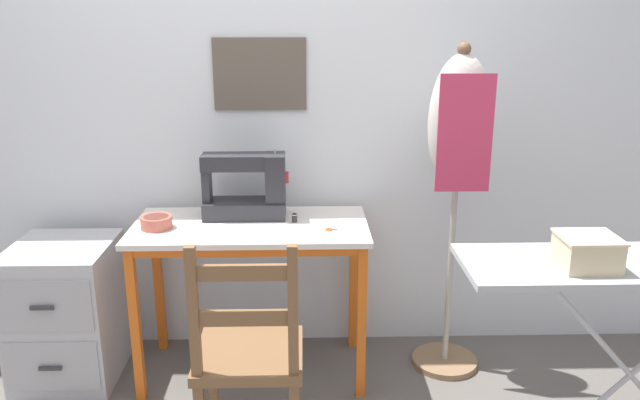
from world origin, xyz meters
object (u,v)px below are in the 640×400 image
(scissors, at_px, (337,230))
(dress_form, at_px, (458,146))
(thread_spool_near_machine, at_px, (294,218))
(storage_box, at_px, (587,252))
(fabric_bowl, at_px, (156,222))
(sewing_machine, at_px, (249,188))
(wooden_chair, at_px, (249,357))
(filing_cabinet, at_px, (68,312))

(scissors, distance_m, dress_form, 0.66)
(thread_spool_near_machine, distance_m, storage_box, 1.29)
(fabric_bowl, distance_m, dress_form, 1.40)
(sewing_machine, distance_m, thread_spool_near_machine, 0.26)
(scissors, relative_size, storage_box, 0.81)
(sewing_machine, bearing_deg, storage_box, -37.44)
(dress_form, bearing_deg, scissors, -166.72)
(dress_form, bearing_deg, fabric_bowl, -176.80)
(wooden_chair, bearing_deg, fabric_bowl, 127.43)
(storage_box, bearing_deg, filing_cabinet, 158.93)
(filing_cabinet, bearing_deg, thread_spool_near_machine, 1.48)
(wooden_chair, bearing_deg, sewing_machine, 93.43)
(scissors, distance_m, filing_cabinet, 1.34)
(scissors, height_order, wooden_chair, wooden_chair)
(scissors, relative_size, wooden_chair, 0.16)
(filing_cabinet, bearing_deg, scissors, -4.06)
(fabric_bowl, relative_size, scissors, 0.92)
(thread_spool_near_machine, height_order, storage_box, storage_box)
(wooden_chair, distance_m, dress_form, 1.30)
(scissors, bearing_deg, fabric_bowl, 176.16)
(sewing_machine, bearing_deg, scissors, -27.69)
(thread_spool_near_machine, height_order, filing_cabinet, thread_spool_near_machine)
(dress_form, height_order, storage_box, dress_form)
(filing_cabinet, bearing_deg, fabric_bowl, -4.44)
(wooden_chair, distance_m, storage_box, 1.25)
(sewing_machine, relative_size, thread_spool_near_machine, 9.72)
(fabric_bowl, bearing_deg, sewing_machine, 21.03)
(wooden_chair, relative_size, filing_cabinet, 1.41)
(dress_form, distance_m, storage_box, 0.89)
(dress_form, relative_size, storage_box, 8.23)
(sewing_machine, xyz_separation_m, scissors, (0.40, -0.21, -0.14))
(fabric_bowl, bearing_deg, dress_form, 3.20)
(fabric_bowl, relative_size, wooden_chair, 0.15)
(dress_form, bearing_deg, thread_spool_near_machine, -179.04)
(sewing_machine, height_order, storage_box, sewing_machine)
(thread_spool_near_machine, distance_m, filing_cabinet, 1.16)
(scissors, height_order, filing_cabinet, scissors)
(sewing_machine, xyz_separation_m, dress_form, (0.95, -0.08, 0.21))
(sewing_machine, xyz_separation_m, storage_box, (1.19, -0.91, 0.02))
(thread_spool_near_machine, height_order, wooden_chair, wooden_chair)
(thread_spool_near_machine, bearing_deg, wooden_chair, -104.27)
(scissors, height_order, storage_box, storage_box)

